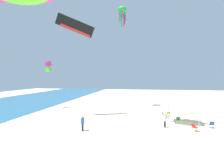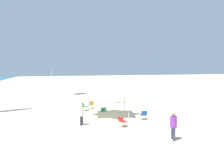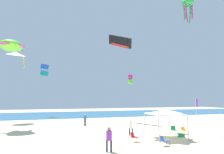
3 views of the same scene
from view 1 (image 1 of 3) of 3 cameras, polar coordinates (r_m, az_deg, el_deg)
The scene contains 13 objects.
ground at distance 23.97m, azimuth 21.95°, elevation -14.19°, with size 120.00×120.00×0.10m, color beige.
canopy_tent at distance 23.87m, azimuth 22.23°, elevation -8.09°, with size 3.22×3.73×2.74m.
folding_chair_left_of_tent at distance 26.19m, azimuth 16.79°, elevation -11.81°, with size 0.68×0.75×0.82m.
folding_chair_right_of_tent at distance 21.10m, azimuth 25.69°, elevation -14.67°, with size 0.78×0.81×0.82m.
folding_chair_near_cooler at distance 23.20m, azimuth 30.02°, elevation -13.33°, with size 0.64×0.56×0.82m.
folding_chair_facing_ocean at distance 27.05m, azimuth 18.09°, elevation -11.43°, with size 0.71×0.63×0.82m.
cooler_box at distance 26.09m, azimuth 21.06°, elevation -12.47°, with size 0.74×0.64×0.40m.
banner_flag at distance 32.00m, azimuth 8.65°, elevation -6.36°, with size 0.36×0.06×3.84m.
person_watching_sky at distance 19.45m, azimuth -9.71°, elevation -14.48°, with size 0.39×0.39×1.63m.
person_by_tent at distance 21.40m, azimuth 17.06°, elevation -13.19°, with size 0.39×0.38×1.60m.
kite_box_magenta at distance 34.11m, azimuth -20.32°, elevation 3.26°, with size 0.99×1.11×1.89m.
kite_parafoil_black at distance 27.24m, azimuth -12.07°, elevation 16.20°, with size 2.50×5.68×3.50m.
kite_octopus_green at distance 36.37m, azimuth 3.45°, elevation 20.99°, with size 1.83×1.83×4.07m.
Camera 1 is at (-22.72, 4.93, 5.77)m, focal length 27.66 mm.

